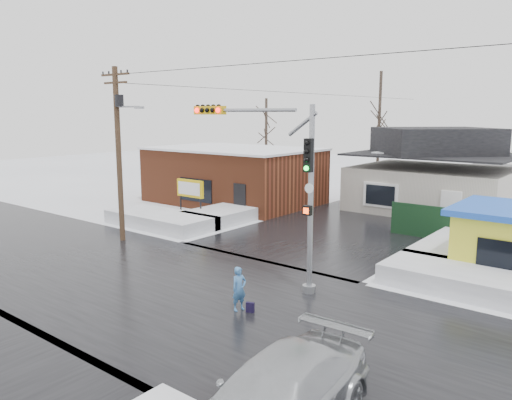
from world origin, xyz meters
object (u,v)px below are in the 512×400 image
Objects in this scene: traffic_signal at (276,170)px; pedestrian at (239,289)px; utility_pole at (119,144)px; marquee_sign at (190,190)px; car at (277,400)px.

traffic_signal is 4.80m from pedestrian.
pedestrian is at bearing -17.41° from utility_pole.
traffic_signal is at bearing -29.72° from marquee_sign.
utility_pole reaches higher than car.
utility_pole is at bearing -79.87° from marquee_sign.
pedestrian is (10.97, -3.44, -4.35)m from utility_pole.
traffic_signal is 10.39m from utility_pole.
marquee_sign is 15.34m from pedestrian.
marquee_sign is (-11.43, 6.53, -2.62)m from traffic_signal.
utility_pole is (-10.36, 0.53, 0.57)m from traffic_signal.
traffic_signal reaches higher than marquee_sign.
utility_pole is 6.87m from marquee_sign.
marquee_sign is at bearing 100.13° from utility_pole.
marquee_sign is at bearing 137.76° from car.
pedestrian is (0.61, -2.91, -3.78)m from traffic_signal.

